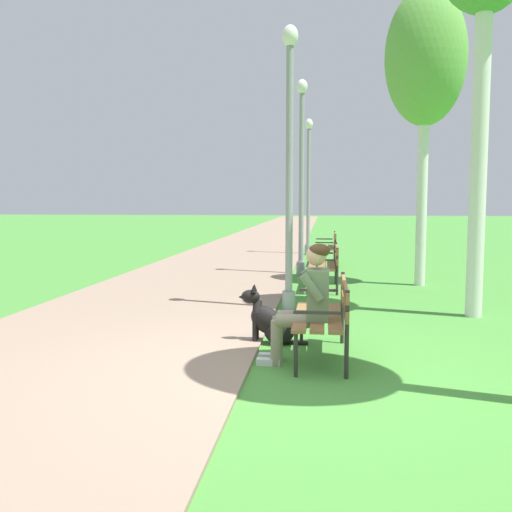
{
  "coord_description": "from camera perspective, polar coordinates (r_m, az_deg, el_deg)",
  "views": [
    {
      "loc": [
        0.33,
        -5.4,
        1.69
      ],
      "look_at": [
        -0.63,
        2.71,
        0.9
      ],
      "focal_mm": 40.61,
      "sensor_mm": 36.0,
      "label": 1
    }
  ],
  "objects": [
    {
      "name": "birch_tree_third",
      "position": [
        12.18,
        16.37,
        18.01
      ],
      "size": [
        1.55,
        1.41,
        5.75
      ],
      "color": "silver",
      "rests_on": "ground"
    },
    {
      "name": "park_bench_far",
      "position": [
        15.32,
        7.1,
        1.06
      ],
      "size": [
        0.55,
        1.5,
        0.85
      ],
      "color": "olive",
      "rests_on": "ground"
    },
    {
      "name": "lamp_post_mid",
      "position": [
        13.06,
        4.5,
        7.93
      ],
      "size": [
        0.24,
        0.24,
        4.34
      ],
      "color": "gray",
      "rests_on": "ground"
    },
    {
      "name": "dog_black",
      "position": [
        6.84,
        1.43,
        -6.54
      ],
      "size": [
        0.83,
        0.29,
        0.71
      ],
      "color": "black",
      "rests_on": "ground"
    },
    {
      "name": "park_bench_mid",
      "position": [
        11.06,
        7.0,
        -0.64
      ],
      "size": [
        0.55,
        1.5,
        0.85
      ],
      "color": "olive",
      "rests_on": "ground"
    },
    {
      "name": "person_seated_on_near_bench",
      "position": [
        5.96,
        5.06,
        -4.24
      ],
      "size": [
        0.74,
        0.49,
        1.25
      ],
      "color": "gray",
      "rests_on": "ground"
    },
    {
      "name": "park_bench_near",
      "position": [
        6.22,
        7.03,
        -5.42
      ],
      "size": [
        0.55,
        1.5,
        0.85
      ],
      "color": "olive",
      "rests_on": "ground"
    },
    {
      "name": "lamp_post_near",
      "position": [
        8.8,
        3.31,
        8.85
      ],
      "size": [
        0.24,
        0.24,
        4.26
      ],
      "color": "gray",
      "rests_on": "ground"
    },
    {
      "name": "ground_plane",
      "position": [
        5.67,
        3.18,
        -11.82
      ],
      "size": [
        120.0,
        120.0,
        0.0
      ],
      "primitive_type": "plane",
      "color": "#478E38"
    },
    {
      "name": "lamp_post_far",
      "position": [
        18.03,
        5.19,
        6.98
      ],
      "size": [
        0.24,
        0.24,
        4.17
      ],
      "color": "gray",
      "rests_on": "ground"
    },
    {
      "name": "paved_path",
      "position": [
        29.56,
        1.72,
        2.27
      ],
      "size": [
        3.77,
        60.0,
        0.04
      ],
      "primitive_type": "cube",
      "color": "gray",
      "rests_on": "ground"
    }
  ]
}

